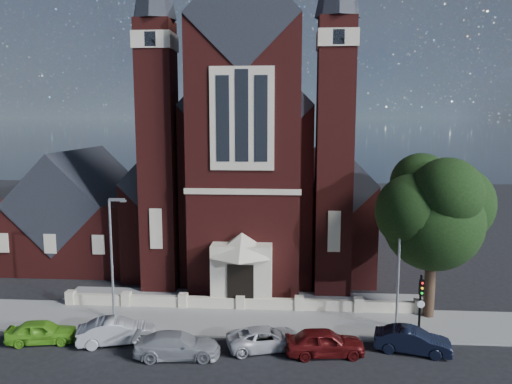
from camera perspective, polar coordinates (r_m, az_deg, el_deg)
ground at (r=43.23m, az=-0.64°, el=-9.12°), size 120.00×120.00×0.00m
pavement_strip at (r=33.41m, az=-2.11°, el=-14.56°), size 60.00×5.00×0.12m
forecourt_paving at (r=37.11m, az=-1.45°, el=-12.15°), size 26.00×3.00×0.14m
forecourt_wall at (r=35.25m, az=-1.76°, el=-13.29°), size 24.00×0.40×0.90m
church at (r=49.37m, az=0.07°, el=2.80°), size 20.01×34.90×29.20m
parish_hall at (r=48.95m, az=-19.40°, el=-2.67°), size 12.00×12.20×10.24m
street_tree at (r=33.68m, az=19.91°, el=-2.49°), size 6.40×6.60×10.70m
street_lamp_left at (r=33.18m, az=-16.06°, el=-6.65°), size 1.16×0.22×8.09m
street_lamp_right at (r=31.98m, az=16.18°, el=-7.23°), size 1.16×0.22×8.09m
traffic_signal at (r=31.33m, az=18.30°, el=-11.52°), size 0.28×0.42×4.00m
car_lime_van at (r=32.81m, az=-23.30°, el=-14.45°), size 4.17×2.27×1.34m
car_silver_a at (r=31.28m, az=-15.64°, el=-15.08°), size 4.71×2.76×1.47m
car_silver_b at (r=29.00m, az=-8.99°, el=-16.90°), size 4.90×2.34×1.38m
car_white_suv at (r=29.62m, az=1.13°, el=-16.38°), size 4.85×3.20×1.24m
car_dark_red at (r=29.11m, az=7.84°, el=-16.64°), size 4.58×2.24×1.50m
car_navy at (r=30.47m, az=17.44°, el=-15.90°), size 4.42×2.38×1.38m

